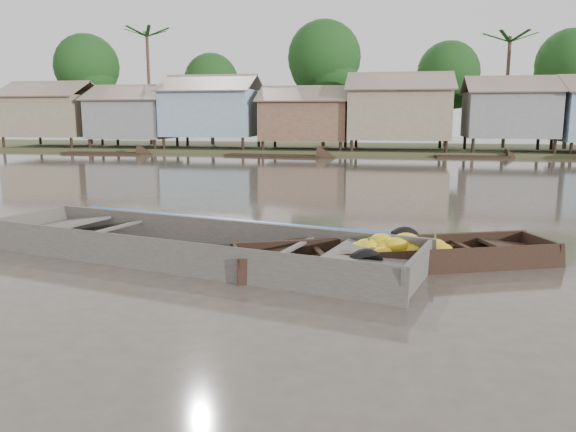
# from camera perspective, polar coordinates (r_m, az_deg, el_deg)

# --- Properties ---
(ground) EXTENTS (120.00, 120.00, 0.00)m
(ground) POSITION_cam_1_polar(r_m,az_deg,el_deg) (9.95, -2.05, -5.19)
(ground) COLOR #473E36
(ground) RESTS_ON ground
(riverbank) EXTENTS (120.00, 12.47, 10.22)m
(riverbank) POSITION_cam_1_polar(r_m,az_deg,el_deg) (41.24, 11.92, 10.70)
(riverbank) COLOR #384723
(riverbank) RESTS_ON ground
(banana_boat) EXTENTS (5.90, 3.38, 0.82)m
(banana_boat) POSITION_cam_1_polar(r_m,az_deg,el_deg) (10.14, 10.59, -4.07)
(banana_boat) COLOR black
(banana_boat) RESTS_ON ground
(viewer_boat) EXTENTS (8.92, 4.31, 0.69)m
(viewer_boat) POSITION_cam_1_polar(r_m,az_deg,el_deg) (10.72, -9.49, -3.72)
(viewer_boat) COLOR #3E3935
(viewer_boat) RESTS_ON ground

